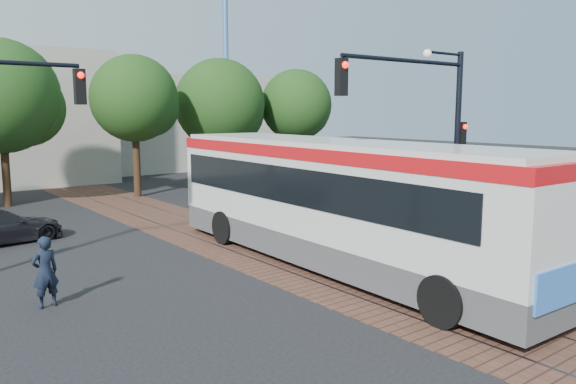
{
  "coord_description": "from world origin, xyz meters",
  "views": [
    {
      "loc": [
        -9.94,
        -11.54,
        4.41
      ],
      "look_at": [
        1.93,
        3.8,
        1.6
      ],
      "focal_mm": 35.0,
      "sensor_mm": 36.0,
      "label": 1
    }
  ],
  "objects_px": {
    "city_bus": "(337,197)",
    "traffic_island": "(450,240)",
    "parked_car": "(1,227)",
    "signal_pole_main": "(433,119)",
    "officer": "(45,272)"
  },
  "relations": [
    {
      "from": "city_bus",
      "to": "traffic_island",
      "type": "relative_size",
      "value": 2.59
    },
    {
      "from": "traffic_island",
      "to": "city_bus",
      "type": "bearing_deg",
      "value": 167.01
    },
    {
      "from": "parked_car",
      "to": "city_bus",
      "type": "bearing_deg",
      "value": -150.34
    },
    {
      "from": "traffic_island",
      "to": "signal_pole_main",
      "type": "relative_size",
      "value": 0.87
    },
    {
      "from": "city_bus",
      "to": "officer",
      "type": "xyz_separation_m",
      "value": [
        -7.56,
        1.44,
        -1.18
      ]
    },
    {
      "from": "city_bus",
      "to": "signal_pole_main",
      "type": "xyz_separation_m",
      "value": [
        3.09,
        -0.84,
        2.16
      ]
    },
    {
      "from": "city_bus",
      "to": "traffic_island",
      "type": "bearing_deg",
      "value": -11.3
    },
    {
      "from": "parked_car",
      "to": "traffic_island",
      "type": "bearing_deg",
      "value": -140.34
    },
    {
      "from": "officer",
      "to": "parked_car",
      "type": "xyz_separation_m",
      "value": [
        0.48,
        7.38,
        -0.25
      ]
    },
    {
      "from": "city_bus",
      "to": "officer",
      "type": "distance_m",
      "value": 7.79
    },
    {
      "from": "traffic_island",
      "to": "officer",
      "type": "relative_size",
      "value": 3.17
    },
    {
      "from": "city_bus",
      "to": "signal_pole_main",
      "type": "distance_m",
      "value": 3.86
    },
    {
      "from": "city_bus",
      "to": "signal_pole_main",
      "type": "height_order",
      "value": "signal_pole_main"
    },
    {
      "from": "city_bus",
      "to": "parked_car",
      "type": "xyz_separation_m",
      "value": [
        -7.08,
        8.81,
        -1.43
      ]
    },
    {
      "from": "city_bus",
      "to": "traffic_island",
      "type": "height_order",
      "value": "city_bus"
    }
  ]
}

